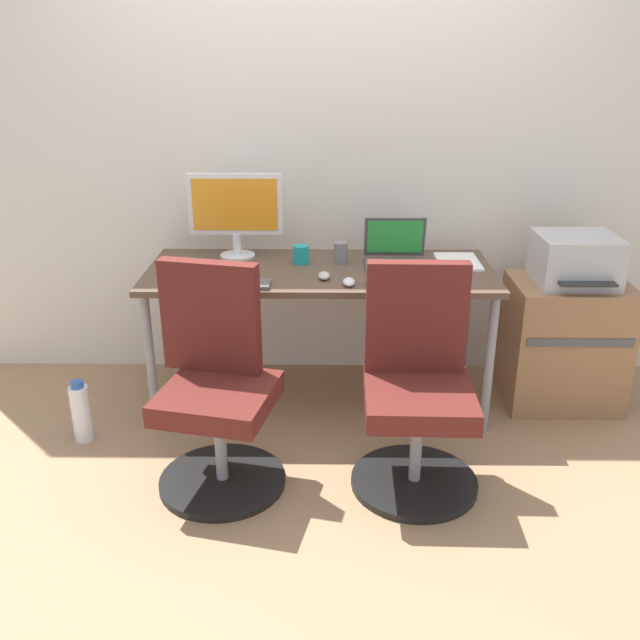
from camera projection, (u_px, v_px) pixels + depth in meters
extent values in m
plane|color=#9E7A56|center=(320.00, 398.00, 3.67)|extent=(5.28, 5.28, 0.00)
cube|color=silver|center=(321.00, 138.00, 3.58)|extent=(4.40, 0.04, 2.60)
cube|color=brown|center=(320.00, 272.00, 3.40)|extent=(1.71, 0.70, 0.03)
cylinder|color=gray|center=(151.00, 363.00, 3.27)|extent=(0.04, 0.04, 0.69)
cylinder|color=gray|center=(489.00, 364.00, 3.25)|extent=(0.04, 0.04, 0.69)
cylinder|color=gray|center=(176.00, 317.00, 3.82)|extent=(0.04, 0.04, 0.69)
cylinder|color=gray|center=(466.00, 318.00, 3.81)|extent=(0.04, 0.04, 0.69)
cylinder|color=black|center=(223.00, 480.00, 2.95)|extent=(0.54, 0.54, 0.03)
cylinder|color=gray|center=(220.00, 443.00, 2.88)|extent=(0.05, 0.05, 0.34)
cube|color=#591E19|center=(218.00, 398.00, 2.80)|extent=(0.53, 0.53, 0.09)
cube|color=#591E19|center=(210.00, 317.00, 2.86)|extent=(0.43, 0.16, 0.48)
cylinder|color=black|center=(414.00, 482.00, 2.94)|extent=(0.54, 0.54, 0.03)
cylinder|color=gray|center=(416.00, 444.00, 2.88)|extent=(0.05, 0.05, 0.34)
cube|color=#591E19|center=(419.00, 399.00, 2.80)|extent=(0.45, 0.45, 0.09)
cube|color=#591E19|center=(416.00, 317.00, 2.86)|extent=(0.42, 0.08, 0.48)
cube|color=#996B47|center=(563.00, 343.00, 3.54)|extent=(0.57, 0.43, 0.66)
cube|color=#4C4C4C|center=(581.00, 343.00, 3.29)|extent=(0.51, 0.01, 0.04)
cube|color=#B7B7B7|center=(575.00, 259.00, 3.37)|extent=(0.38, 0.34, 0.24)
cube|color=#262626|center=(588.00, 284.00, 3.21)|extent=(0.27, 0.06, 0.01)
cylinder|color=white|center=(81.00, 414.00, 3.23)|extent=(0.09, 0.09, 0.28)
cylinder|color=#2D59B2|center=(77.00, 384.00, 3.18)|extent=(0.06, 0.06, 0.03)
cylinder|color=silver|center=(238.00, 255.00, 3.59)|extent=(0.18, 0.18, 0.01)
cylinder|color=silver|center=(237.00, 244.00, 3.57)|extent=(0.04, 0.04, 0.11)
cube|color=silver|center=(235.00, 204.00, 3.49)|extent=(0.48, 0.03, 0.31)
cube|color=orange|center=(235.00, 205.00, 3.48)|extent=(0.43, 0.00, 0.26)
cube|color=#4C4C51|center=(396.00, 265.00, 3.42)|extent=(0.31, 0.22, 0.02)
cube|color=#4C4C51|center=(395.00, 237.00, 3.50)|extent=(0.31, 0.05, 0.21)
cube|color=green|center=(395.00, 237.00, 3.49)|extent=(0.28, 0.04, 0.18)
cube|color=#515156|center=(233.00, 285.00, 3.15)|extent=(0.34, 0.12, 0.02)
cube|color=#2D2D2D|center=(404.00, 285.00, 3.14)|extent=(0.34, 0.12, 0.02)
ellipsoid|color=silver|center=(349.00, 282.00, 3.16)|extent=(0.06, 0.10, 0.03)
ellipsoid|color=#B7B7B7|center=(324.00, 276.00, 3.25)|extent=(0.06, 0.10, 0.03)
cylinder|color=teal|center=(301.00, 254.00, 3.47)|extent=(0.08, 0.08, 0.09)
cylinder|color=slate|center=(341.00, 252.00, 3.48)|extent=(0.07, 0.07, 0.10)
cube|color=black|center=(451.00, 281.00, 3.21)|extent=(0.07, 0.14, 0.01)
cube|color=white|center=(458.00, 262.00, 3.49)|extent=(0.21, 0.30, 0.01)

